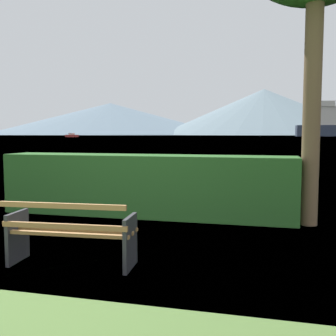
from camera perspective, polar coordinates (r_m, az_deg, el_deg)
ground_plane at (r=5.44m, az=-13.58°, el=-13.44°), size 1400.00×1400.00×0.00m
water_surface at (r=313.62m, az=13.47°, el=4.56°), size 620.00×620.00×0.00m
park_bench at (r=5.27m, az=-13.93°, el=-9.25°), size 1.67×0.67×0.87m
hedge_row at (r=8.21m, az=-3.32°, el=-2.52°), size 6.12×0.89×1.27m
fishing_boat_near at (r=204.56m, az=-13.82°, el=4.60°), size 7.91×5.32×2.02m
distant_hills at (r=558.54m, az=15.92°, el=7.71°), size 821.54×390.89×66.87m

